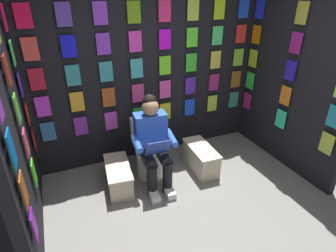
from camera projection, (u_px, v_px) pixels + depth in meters
The scene contains 8 objects.
ground_plane at pixel (215, 237), 2.90m from camera, with size 30.00×30.00×0.00m, color gray.
display_wall_back at pixel (150, 81), 3.96m from camera, with size 3.39×0.14×2.27m.
display_wall_left at pixel (292, 86), 3.76m from camera, with size 0.14×1.87×2.27m.
display_wall_right at pixel (13, 133), 2.55m from camera, with size 0.14×1.87×2.27m.
toilet at pixel (149, 152), 3.79m from camera, with size 0.42×0.57×0.77m.
person_reading at pixel (153, 142), 3.48m from camera, with size 0.55×0.71×1.19m.
comic_longbox_near at pixel (119, 176), 3.57m from camera, with size 0.38×0.71×0.32m.
comic_longbox_far at pixel (201, 158), 3.92m from camera, with size 0.33×0.69×0.35m.
Camera 1 is at (1.28, 1.71, 2.34)m, focal length 29.65 mm.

